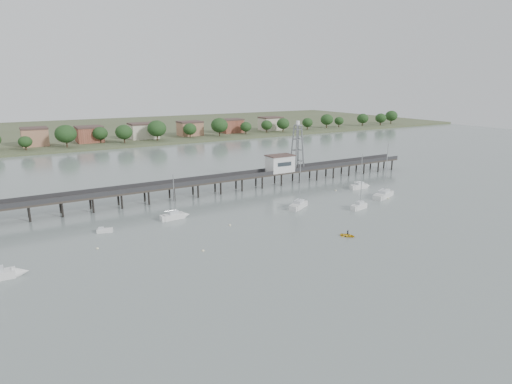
# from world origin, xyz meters

# --- Properties ---
(ground_plane) EXTENTS (500.00, 500.00, 0.00)m
(ground_plane) POSITION_xyz_m (0.00, 0.00, 0.00)
(ground_plane) COLOR slate
(ground_plane) RESTS_ON ground
(pier) EXTENTS (150.00, 5.00, 5.50)m
(pier) POSITION_xyz_m (0.00, 60.00, 3.79)
(pier) COLOR #2D2823
(pier) RESTS_ON ground
(pier_building) EXTENTS (8.40, 5.40, 5.30)m
(pier_building) POSITION_xyz_m (25.00, 60.00, 6.67)
(pier_building) COLOR silver
(pier_building) RESTS_ON ground
(lattice_tower) EXTENTS (3.20, 3.20, 15.50)m
(lattice_tower) POSITION_xyz_m (31.50, 60.00, 11.10)
(lattice_tower) COLOR slate
(lattice_tower) RESTS_ON ground
(sailboat_b) EXTENTS (6.73, 2.35, 11.10)m
(sailboat_b) POSITION_xyz_m (-15.13, 43.38, 0.65)
(sailboat_b) COLOR silver
(sailboat_b) RESTS_ON ground
(sailboat_c) EXTENTS (8.21, 6.04, 13.39)m
(sailboat_c) POSITION_xyz_m (15.87, 36.54, 0.64)
(sailboat_c) COLOR silver
(sailboat_c) RESTS_ON ground
(sailboat_e) EXTENTS (6.73, 2.30, 11.13)m
(sailboat_e) POSITION_xyz_m (43.50, 42.93, 0.65)
(sailboat_e) COLOR silver
(sailboat_e) RESTS_ON ground
(sailboat_d) EXTENTS (10.18, 6.10, 16.04)m
(sailboat_d) POSITION_xyz_m (43.03, 32.87, 0.63)
(sailboat_d) COLOR silver
(sailboat_d) RESTS_ON ground
(sailboat_a) EXTENTS (7.99, 2.52, 13.13)m
(sailboat_a) POSITION_xyz_m (-50.94, 27.84, 0.64)
(sailboat_a) COLOR silver
(sailboat_a) RESTS_ON ground
(sailboat_f) EXTENTS (6.15, 2.89, 10.02)m
(sailboat_f) POSITION_xyz_m (28.14, 27.40, 0.66)
(sailboat_f) COLOR silver
(sailboat_f) RESTS_ON ground
(white_tender) EXTENTS (3.50, 2.20, 1.26)m
(white_tender) POSITION_xyz_m (-32.01, 42.19, 0.39)
(white_tender) COLOR silver
(white_tender) RESTS_ON ground
(yellow_dinghy) EXTENTS (2.14, 1.70, 3.01)m
(yellow_dinghy) POSITION_xyz_m (11.15, 13.74, 0.00)
(yellow_dinghy) COLOR yellow
(yellow_dinghy) RESTS_ON ground
(dinghy_occupant) EXTENTS (0.80, 1.21, 0.27)m
(dinghy_occupant) POSITION_xyz_m (11.15, 13.74, 0.00)
(dinghy_occupant) COLOR black
(dinghy_occupant) RESTS_ON ground
(mooring_buoys) EXTENTS (77.07, 23.44, 0.39)m
(mooring_buoys) POSITION_xyz_m (3.18, 32.49, 0.08)
(mooring_buoys) COLOR beige
(mooring_buoys) RESTS_ON ground
(far_shore) EXTENTS (500.00, 170.00, 10.40)m
(far_shore) POSITION_xyz_m (0.36, 239.58, 0.95)
(far_shore) COLOR #475133
(far_shore) RESTS_ON ground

